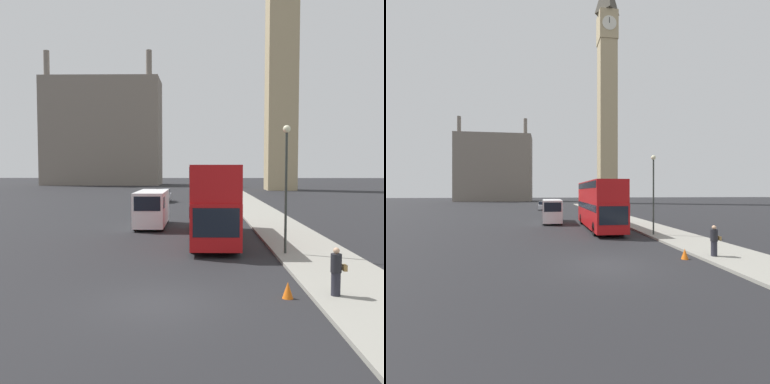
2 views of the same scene
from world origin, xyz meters
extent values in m
plane|color=black|center=(0.00, 0.00, 0.00)|extent=(300.00, 300.00, 0.00)
cube|color=gray|center=(6.91, 0.00, 0.07)|extent=(3.83, 120.00, 0.15)
cube|color=tan|center=(16.27, 66.20, 24.98)|extent=(5.30, 5.30, 49.97)
cube|color=tan|center=(16.27, 66.20, 54.40)|extent=(5.73, 5.73, 8.86)
cylinder|color=silver|center=(16.27, 63.28, 54.40)|extent=(4.35, 0.12, 4.35)
cube|color=black|center=(16.27, 63.20, 55.16)|extent=(0.16, 0.06, 1.74)
cube|color=slate|center=(-21.73, 88.69, 12.49)|extent=(27.30, 11.03, 24.97)
cylinder|color=slate|center=(-33.34, 84.00, 27.72)|extent=(1.32, 1.32, 5.49)
cylinder|color=slate|center=(-10.13, 84.00, 27.72)|extent=(1.32, 1.32, 5.49)
cube|color=#B71114|center=(2.11, 11.65, 1.45)|extent=(2.48, 10.51, 2.29)
cube|color=#B71114|center=(2.11, 11.65, 3.51)|extent=(2.48, 10.30, 1.83)
cube|color=black|center=(2.11, 11.65, 2.17)|extent=(2.52, 10.09, 0.55)
cube|color=black|center=(2.11, 11.65, 4.05)|extent=(2.52, 9.88, 0.55)
cube|color=black|center=(2.11, 6.38, 1.72)|extent=(2.18, 0.03, 1.38)
cylinder|color=black|center=(1.22, 7.97, 0.55)|extent=(0.70, 1.10, 1.10)
cylinder|color=black|center=(3.01, 7.97, 0.55)|extent=(0.70, 1.10, 1.10)
cylinder|color=black|center=(1.22, 15.32, 0.55)|extent=(0.70, 1.10, 1.10)
cylinder|color=black|center=(3.01, 15.32, 0.55)|extent=(0.70, 1.10, 1.10)
cube|color=white|center=(-2.09, 17.23, 1.39)|extent=(2.05, 5.76, 2.38)
cube|color=black|center=(-2.09, 14.34, 1.91)|extent=(1.74, 0.02, 0.95)
cube|color=black|center=(-2.09, 15.36, 1.91)|extent=(2.08, 1.04, 0.76)
cylinder|color=black|center=(-2.86, 15.27, 0.36)|extent=(0.51, 0.72, 0.72)
cylinder|color=black|center=(-1.32, 15.27, 0.36)|extent=(0.51, 0.72, 0.72)
cylinder|color=black|center=(-2.86, 19.19, 0.36)|extent=(0.51, 0.72, 0.72)
cylinder|color=black|center=(-1.32, 19.19, 0.36)|extent=(0.51, 0.72, 0.72)
cylinder|color=#23232D|center=(5.77, 0.36, 0.53)|extent=(0.30, 0.30, 0.76)
cylinder|color=black|center=(5.77, 0.36, 1.22)|extent=(0.35, 0.35, 0.61)
sphere|color=tan|center=(5.77, 0.36, 1.62)|extent=(0.21, 0.21, 0.21)
cube|color=olive|center=(6.05, 0.36, 1.07)|extent=(0.12, 0.24, 0.20)
cylinder|color=#2D332D|center=(5.49, 7.17, 3.05)|extent=(0.12, 0.12, 5.80)
sphere|color=beige|center=(5.49, 7.17, 6.13)|extent=(0.36, 0.36, 0.36)
cube|color=silver|center=(-3.23, 38.77, 0.58)|extent=(1.89, 4.40, 0.84)
cube|color=black|center=(-3.23, 38.88, 1.31)|extent=(1.70, 2.11, 0.61)
cylinder|color=black|center=(-3.97, 37.36, 0.33)|extent=(0.42, 0.65, 0.65)
cylinder|color=black|center=(-2.49, 37.36, 0.33)|extent=(0.42, 0.65, 0.65)
cylinder|color=black|center=(-3.97, 40.18, 0.33)|extent=(0.42, 0.65, 0.65)
cylinder|color=black|center=(-2.49, 40.18, 0.33)|extent=(0.42, 0.65, 0.65)
cone|color=orange|center=(4.25, 0.51, 0.28)|extent=(0.36, 0.36, 0.55)
camera|label=1|loc=(1.36, -13.38, 4.34)|focal=40.00mm
camera|label=2|loc=(-2.84, -11.82, 3.44)|focal=24.00mm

